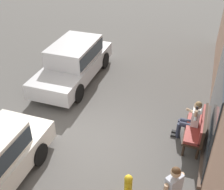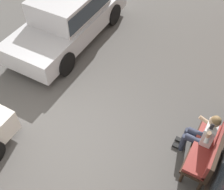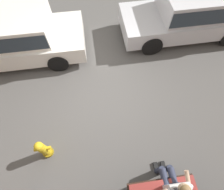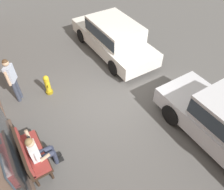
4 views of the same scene
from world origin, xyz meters
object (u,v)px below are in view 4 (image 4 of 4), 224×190
(parked_car_mid, at_px, (114,36))
(person_on_phone, at_px, (39,152))
(pedestrian_standing, at_px, (11,77))
(bench, at_px, (30,153))
(fire_hydrant, at_px, (48,85))

(parked_car_mid, bearing_deg, person_on_phone, 129.31)
(person_on_phone, bearing_deg, pedestrian_standing, -2.33)
(bench, bearing_deg, fire_hydrant, -28.23)
(pedestrian_standing, bearing_deg, bench, 172.93)
(bench, relative_size, parked_car_mid, 0.31)
(person_on_phone, xyz_separation_m, parked_car_mid, (3.76, -4.59, 0.07))
(person_on_phone, distance_m, parked_car_mid, 5.93)
(parked_car_mid, xyz_separation_m, pedestrian_standing, (-0.80, 4.47, 0.22))
(parked_car_mid, height_order, pedestrian_standing, pedestrian_standing)
(bench, xyz_separation_m, fire_hydrant, (2.52, -1.35, -0.21))
(pedestrian_standing, xyz_separation_m, fire_hydrant, (-0.26, -1.01, -0.63))
(bench, distance_m, pedestrian_standing, 2.84)
(person_on_phone, bearing_deg, parked_car_mid, -50.69)
(pedestrian_standing, relative_size, fire_hydrant, 2.14)
(pedestrian_standing, bearing_deg, person_on_phone, 177.67)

